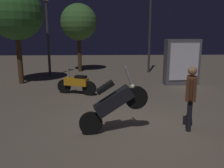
# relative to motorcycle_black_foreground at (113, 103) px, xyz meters

# --- Properties ---
(ground_plane) EXTENTS (40.00, 40.00, 0.00)m
(ground_plane) POSITION_rel_motorcycle_black_foreground_xyz_m (0.43, 0.36, -0.74)
(ground_plane) COLOR #756656
(motorcycle_black_foreground) EXTENTS (1.66, 0.42, 1.63)m
(motorcycle_black_foreground) POSITION_rel_motorcycle_black_foreground_xyz_m (0.00, 0.00, 0.00)
(motorcycle_black_foreground) COLOR black
(motorcycle_black_foreground) RESTS_ON ground_plane
(motorcycle_orange_parked_left) EXTENTS (1.58, 0.69, 1.11)m
(motorcycle_orange_parked_left) POSITION_rel_motorcycle_black_foreground_xyz_m (-1.29, 3.75, -0.31)
(motorcycle_orange_parked_left) COLOR black
(motorcycle_orange_parked_left) RESTS_ON ground_plane
(person_rider_beside) EXTENTS (0.35, 0.65, 1.61)m
(person_rider_beside) POSITION_rel_motorcycle_black_foreground_xyz_m (1.89, 0.10, 0.21)
(person_rider_beside) COLOR black
(person_rider_beside) RESTS_ON ground_plane
(streetlamp_near) EXTENTS (0.36, 0.36, 4.34)m
(streetlamp_near) POSITION_rel_motorcycle_black_foreground_xyz_m (-3.17, 7.64, 2.07)
(streetlamp_near) COLOR #38383D
(streetlamp_near) RESTS_ON ground_plane
(streetlamp_far) EXTENTS (0.36, 0.36, 5.02)m
(streetlamp_far) POSITION_rel_motorcycle_black_foreground_xyz_m (2.55, 8.91, 2.44)
(streetlamp_far) COLOR #38383D
(streetlamp_far) RESTS_ON ground_plane
(tree_left_bg) EXTENTS (2.19, 2.19, 4.11)m
(tree_left_bg) POSITION_rel_motorcycle_black_foreground_xyz_m (-1.69, 9.44, 2.25)
(tree_left_bg) COLOR #4C331E
(tree_left_bg) RESTS_ON ground_plane
(tree_center_bg) EXTENTS (2.43, 2.43, 4.48)m
(tree_center_bg) POSITION_rel_motorcycle_black_foreground_xyz_m (-4.15, 5.88, 2.50)
(tree_center_bg) COLOR #4C331E
(tree_center_bg) RESTS_ON ground_plane
(kiosk_billboard) EXTENTS (1.64, 0.66, 2.10)m
(kiosk_billboard) POSITION_rel_motorcycle_black_foreground_xyz_m (3.42, 5.41, 0.31)
(kiosk_billboard) COLOR #595960
(kiosk_billboard) RESTS_ON ground_plane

